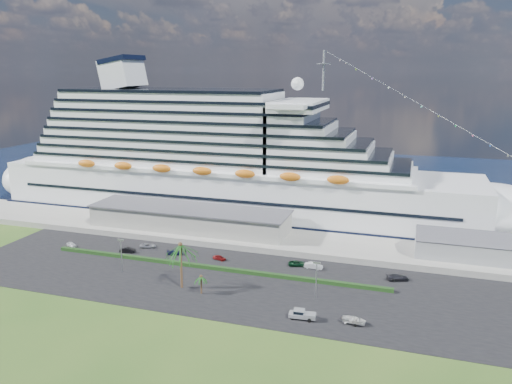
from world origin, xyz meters
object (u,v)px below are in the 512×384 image
(cruise_ship, at_px, (228,166))
(parked_car_3, at_px, (175,253))
(pickup_truck, at_px, (302,314))
(boat_trailer, at_px, (354,320))

(cruise_ship, xyz_separation_m, parked_car_3, (0.70, -41.75, -15.96))
(cruise_ship, bearing_deg, parked_car_3, -89.04)
(pickup_truck, height_order, boat_trailer, pickup_truck)
(cruise_ship, bearing_deg, boat_trailer, -52.05)
(boat_trailer, bearing_deg, cruise_ship, 127.95)
(cruise_ship, distance_m, boat_trailer, 84.11)
(pickup_truck, relative_size, boat_trailer, 1.03)
(pickup_truck, distance_m, boat_trailer, 10.14)
(cruise_ship, relative_size, parked_car_3, 45.08)
(pickup_truck, xyz_separation_m, boat_trailer, (10.10, 0.91, -0.04))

